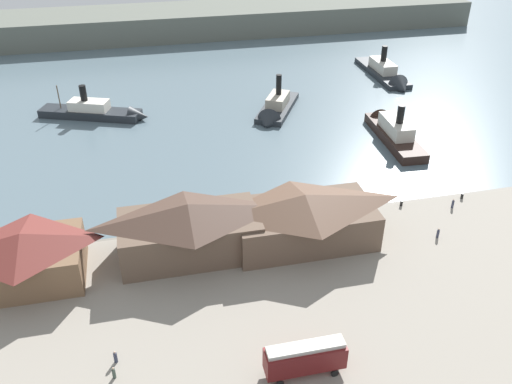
{
  "coord_description": "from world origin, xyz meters",
  "views": [
    {
      "loc": [
        -23.58,
        -71.09,
        48.66
      ],
      "look_at": [
        -6.75,
        3.21,
        2.0
      ],
      "focal_mm": 37.89,
      "sensor_mm": 36.0,
      "label": 1
    }
  ],
  "objects_px": {
    "street_tram": "(305,357)",
    "pedestrian_near_west_shed": "(115,357)",
    "mooring_post_west": "(401,203)",
    "pedestrian_by_tram": "(438,233)",
    "ferry_moored_west": "(391,129)",
    "ferry_shed_west_terminal": "(304,217)",
    "ferry_mid_harbor": "(275,110)",
    "ferry_shed_central_terminal": "(26,256)",
    "ferry_shed_customs_shed": "(189,229)",
    "pedestrian_standing_center": "(453,204)",
    "ferry_departing_north": "(388,75)",
    "mooring_post_center_west": "(462,196)",
    "pedestrian_near_east_shed": "(114,373)",
    "ferry_approaching_east": "(101,112)"
  },
  "relations": [
    {
      "from": "ferry_shed_west_terminal",
      "to": "pedestrian_by_tram",
      "type": "relative_size",
      "value": 12.96
    },
    {
      "from": "pedestrian_near_east_shed",
      "to": "mooring_post_center_west",
      "type": "bearing_deg",
      "value": 23.64
    },
    {
      "from": "pedestrian_near_west_shed",
      "to": "ferry_moored_west",
      "type": "distance_m",
      "value": 74.41
    },
    {
      "from": "ferry_shed_central_terminal",
      "to": "ferry_moored_west",
      "type": "bearing_deg",
      "value": 25.88
    },
    {
      "from": "ferry_mid_harbor",
      "to": "pedestrian_near_west_shed",
      "type": "bearing_deg",
      "value": -118.21
    },
    {
      "from": "pedestrian_near_west_shed",
      "to": "ferry_shed_central_terminal",
      "type": "bearing_deg",
      "value": 122.78
    },
    {
      "from": "street_tram",
      "to": "ferry_mid_harbor",
      "type": "distance_m",
      "value": 72.97
    },
    {
      "from": "street_tram",
      "to": "pedestrian_standing_center",
      "type": "xyz_separation_m",
      "value": [
        32.95,
        26.27,
        -1.73
      ]
    },
    {
      "from": "pedestrian_standing_center",
      "to": "ferry_departing_north",
      "type": "bearing_deg",
      "value": 74.64
    },
    {
      "from": "pedestrian_near_west_shed",
      "to": "ferry_shed_customs_shed",
      "type": "bearing_deg",
      "value": 59.45
    },
    {
      "from": "street_tram",
      "to": "mooring_post_west",
      "type": "height_order",
      "value": "street_tram"
    },
    {
      "from": "ferry_mid_harbor",
      "to": "ferry_approaching_east",
      "type": "xyz_separation_m",
      "value": [
        -38.05,
        7.02,
        0.2
      ]
    },
    {
      "from": "street_tram",
      "to": "pedestrian_near_west_shed",
      "type": "distance_m",
      "value": 20.91
    },
    {
      "from": "pedestrian_near_west_shed",
      "to": "pedestrian_standing_center",
      "type": "bearing_deg",
      "value": 20.94
    },
    {
      "from": "street_tram",
      "to": "mooring_post_west",
      "type": "distance_m",
      "value": 38.15
    },
    {
      "from": "mooring_post_center_west",
      "to": "pedestrian_by_tram",
      "type": "bearing_deg",
      "value": -136.17
    },
    {
      "from": "street_tram",
      "to": "pedestrian_near_west_shed",
      "type": "xyz_separation_m",
      "value": [
        -19.95,
        6.03,
        -1.7
      ]
    },
    {
      "from": "pedestrian_standing_center",
      "to": "pedestrian_by_tram",
      "type": "relative_size",
      "value": 1.0
    },
    {
      "from": "ferry_shed_west_terminal",
      "to": "pedestrian_near_east_shed",
      "type": "xyz_separation_m",
      "value": [
        -27.1,
        -19.4,
        -3.23
      ]
    },
    {
      "from": "mooring_post_west",
      "to": "ferry_shed_customs_shed",
      "type": "bearing_deg",
      "value": -172.25
    },
    {
      "from": "ferry_shed_customs_shed",
      "to": "pedestrian_standing_center",
      "type": "height_order",
      "value": "ferry_shed_customs_shed"
    },
    {
      "from": "pedestrian_standing_center",
      "to": "ferry_departing_north",
      "type": "distance_m",
      "value": 63.3
    },
    {
      "from": "street_tram",
      "to": "ferry_moored_west",
      "type": "height_order",
      "value": "ferry_moored_west"
    },
    {
      "from": "pedestrian_near_east_shed",
      "to": "mooring_post_west",
      "type": "bearing_deg",
      "value": 28.59
    },
    {
      "from": "ferry_shed_customs_shed",
      "to": "mooring_post_west",
      "type": "bearing_deg",
      "value": 7.75
    },
    {
      "from": "ferry_shed_west_terminal",
      "to": "ferry_mid_harbor",
      "type": "relative_size",
      "value": 1.02
    },
    {
      "from": "ferry_departing_north",
      "to": "street_tram",
      "type": "bearing_deg",
      "value": -119.66
    },
    {
      "from": "ferry_shed_customs_shed",
      "to": "pedestrian_near_west_shed",
      "type": "xyz_separation_m",
      "value": [
        -10.53,
        -17.84,
        -3.39
      ]
    },
    {
      "from": "ferry_shed_central_terminal",
      "to": "street_tram",
      "type": "relative_size",
      "value": 1.66
    },
    {
      "from": "ferry_shed_central_terminal",
      "to": "pedestrian_standing_center",
      "type": "bearing_deg",
      "value": 2.88
    },
    {
      "from": "ferry_moored_west",
      "to": "mooring_post_center_west",
      "type": "bearing_deg",
      "value": -89.54
    },
    {
      "from": "ferry_shed_central_terminal",
      "to": "ferry_departing_north",
      "type": "height_order",
      "value": "ferry_shed_central_terminal"
    },
    {
      "from": "ferry_approaching_east",
      "to": "mooring_post_west",
      "type": "bearing_deg",
      "value": -45.96
    },
    {
      "from": "pedestrian_by_tram",
      "to": "pedestrian_near_east_shed",
      "type": "bearing_deg",
      "value": -161.59
    },
    {
      "from": "street_tram",
      "to": "pedestrian_near_west_shed",
      "type": "height_order",
      "value": "street_tram"
    },
    {
      "from": "ferry_shed_central_terminal",
      "to": "ferry_mid_harbor",
      "type": "xyz_separation_m",
      "value": [
        46.01,
        48.29,
        -3.7
      ]
    },
    {
      "from": "ferry_shed_customs_shed",
      "to": "pedestrian_by_tram",
      "type": "relative_size",
      "value": 12.42
    },
    {
      "from": "ferry_mid_harbor",
      "to": "ferry_approaching_east",
      "type": "relative_size",
      "value": 0.82
    },
    {
      "from": "pedestrian_near_west_shed",
      "to": "ferry_approaching_east",
      "type": "relative_size",
      "value": 0.07
    },
    {
      "from": "pedestrian_by_tram",
      "to": "pedestrian_near_east_shed",
      "type": "relative_size",
      "value": 1.03
    },
    {
      "from": "pedestrian_by_tram",
      "to": "pedestrian_standing_center",
      "type": "bearing_deg",
      "value": 46.98
    },
    {
      "from": "ferry_shed_central_terminal",
      "to": "ferry_shed_customs_shed",
      "type": "bearing_deg",
      "value": 2.18
    },
    {
      "from": "mooring_post_west",
      "to": "ferry_mid_harbor",
      "type": "height_order",
      "value": "ferry_mid_harbor"
    },
    {
      "from": "ferry_shed_west_terminal",
      "to": "mooring_post_west",
      "type": "height_order",
      "value": "ferry_shed_west_terminal"
    },
    {
      "from": "pedestrian_by_tram",
      "to": "mooring_post_west",
      "type": "height_order",
      "value": "pedestrian_by_tram"
    },
    {
      "from": "ferry_mid_harbor",
      "to": "ferry_shed_west_terminal",
      "type": "bearing_deg",
      "value": -99.6
    },
    {
      "from": "pedestrian_near_west_shed",
      "to": "pedestrian_near_east_shed",
      "type": "relative_size",
      "value": 1.06
    },
    {
      "from": "street_tram",
      "to": "ferry_mid_harbor",
      "type": "xyz_separation_m",
      "value": [
        15.09,
        71.35,
        -2.46
      ]
    },
    {
      "from": "ferry_shed_central_terminal",
      "to": "street_tram",
      "type": "bearing_deg",
      "value": -36.72
    },
    {
      "from": "mooring_post_west",
      "to": "pedestrian_by_tram",
      "type": "bearing_deg",
      "value": -81.36
    }
  ]
}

